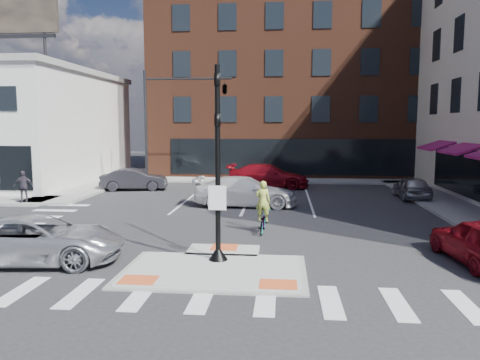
# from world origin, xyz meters

# --- Properties ---
(ground) EXTENTS (120.00, 120.00, 0.00)m
(ground) POSITION_xyz_m (0.00, 0.00, 0.00)
(ground) COLOR #28282B
(ground) RESTS_ON ground
(refuge_island) EXTENTS (5.40, 4.65, 0.13)m
(refuge_island) POSITION_xyz_m (0.00, -0.26, 0.05)
(refuge_island) COLOR gray
(refuge_island) RESTS_ON ground
(sidewalk_e) EXTENTS (3.00, 24.00, 0.15)m
(sidewalk_e) POSITION_xyz_m (10.80, 10.00, 0.07)
(sidewalk_e) COLOR gray
(sidewalk_e) RESTS_ON ground
(sidewalk_n) EXTENTS (26.00, 3.00, 0.15)m
(sidewalk_n) POSITION_xyz_m (3.00, 22.00, 0.07)
(sidewalk_n) COLOR gray
(sidewalk_n) RESTS_ON ground
(building_n) EXTENTS (24.40, 18.40, 15.50)m
(building_n) POSITION_xyz_m (3.00, 31.99, 7.80)
(building_n) COLOR #53291A
(building_n) RESTS_ON ground
(building_far_left) EXTENTS (10.00, 12.00, 10.00)m
(building_far_left) POSITION_xyz_m (-4.00, 52.00, 5.00)
(building_far_left) COLOR slate
(building_far_left) RESTS_ON ground
(building_far_right) EXTENTS (12.00, 12.00, 12.00)m
(building_far_right) POSITION_xyz_m (9.00, 54.00, 6.00)
(building_far_right) COLOR brown
(building_far_right) RESTS_ON ground
(signal_pole) EXTENTS (0.60, 0.60, 5.98)m
(signal_pole) POSITION_xyz_m (0.00, 0.40, 2.36)
(signal_pole) COLOR black
(signal_pole) RESTS_ON refuge_island
(mast_arm_signal) EXTENTS (6.10, 2.24, 8.00)m
(mast_arm_signal) POSITION_xyz_m (-3.47, 18.00, 6.21)
(mast_arm_signal) COLOR black
(mast_arm_signal) RESTS_ON ground
(silver_suv) EXTENTS (5.57, 3.05, 1.48)m
(silver_suv) POSITION_xyz_m (-5.67, -0.02, 0.74)
(silver_suv) COLOR silver
(silver_suv) RESTS_ON ground
(white_pickup) EXTENTS (5.42, 2.22, 1.57)m
(white_pickup) POSITION_xyz_m (0.00, 10.74, 0.79)
(white_pickup) COLOR silver
(white_pickup) RESTS_ON ground
(bg_car_dark) EXTENTS (4.53, 2.33, 1.42)m
(bg_car_dark) POSITION_xyz_m (-7.84, 16.21, 0.71)
(bg_car_dark) COLOR #2A292F
(bg_car_dark) RESTS_ON ground
(bg_car_silver) EXTENTS (1.63, 3.93, 1.33)m
(bg_car_silver) POSITION_xyz_m (9.50, 14.20, 0.67)
(bg_car_silver) COLOR #9DA0A4
(bg_car_silver) RESTS_ON ground
(bg_car_red) EXTENTS (5.73, 2.74, 1.61)m
(bg_car_red) POSITION_xyz_m (0.95, 18.26, 0.81)
(bg_car_red) COLOR maroon
(bg_car_red) RESTS_ON ground
(cyclist) EXTENTS (0.65, 1.67, 2.10)m
(cyclist) POSITION_xyz_m (1.20, 4.77, 0.71)
(cyclist) COLOR #3F3F44
(cyclist) RESTS_ON ground
(pedestrian_b) EXTENTS (1.08, 0.76, 1.70)m
(pedestrian_b) POSITION_xyz_m (-12.00, 10.10, 1.00)
(pedestrian_b) COLOR #35303B
(pedestrian_b) RESTS_ON sidewalk_nw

